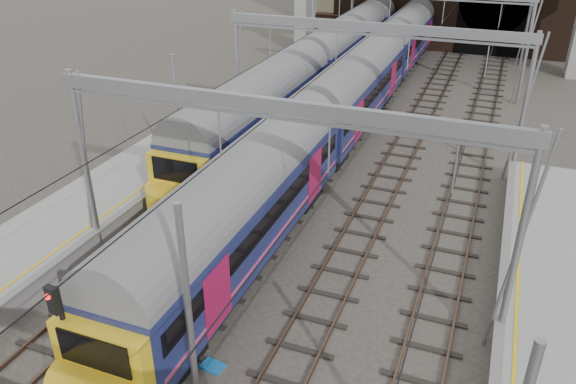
% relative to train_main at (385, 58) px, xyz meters
% --- Properties ---
extents(tracks, '(14.40, 80.00, 0.22)m').
position_rel_train_main_xyz_m(tracks, '(2.00, -20.59, -2.62)').
color(tracks, '#4C3828').
rests_on(tracks, ground).
extents(overhead_line, '(16.80, 80.00, 8.00)m').
position_rel_train_main_xyz_m(overhead_line, '(2.00, -14.11, 3.93)').
color(overhead_line, gray).
rests_on(overhead_line, ground).
extents(retaining_wall, '(28.00, 2.75, 9.00)m').
position_rel_train_main_xyz_m(retaining_wall, '(3.40, 16.34, 1.69)').
color(retaining_wall, '#301F15').
rests_on(retaining_wall, ground).
extents(train_main, '(3.05, 70.38, 5.16)m').
position_rel_train_main_xyz_m(train_main, '(0.00, 0.00, 0.00)').
color(train_main, black).
rests_on(train_main, ground).
extents(train_second, '(3.09, 53.51, 5.22)m').
position_rel_train_main_xyz_m(train_second, '(-4.00, 2.18, 0.02)').
color(train_second, black).
rests_on(train_second, ground).
extents(signal_near_left, '(0.36, 0.46, 4.67)m').
position_rel_train_main_xyz_m(signal_near_left, '(-1.13, -34.98, 0.32)').
color(signal_near_left, black).
rests_on(signal_near_left, ground).
extents(equip_cover_b, '(0.81, 0.62, 0.09)m').
position_rel_train_main_xyz_m(equip_cover_b, '(1.62, -31.97, -2.59)').
color(equip_cover_b, '#1867B5').
rests_on(equip_cover_b, ground).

